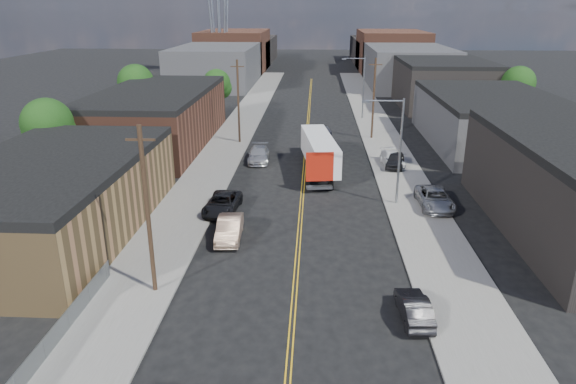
# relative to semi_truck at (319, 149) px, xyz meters

# --- Properties ---
(ground) EXTENTS (260.00, 260.00, 0.00)m
(ground) POSITION_rel_semi_truck_xyz_m (-1.50, 25.32, -2.15)
(ground) COLOR black
(ground) RESTS_ON ground
(centerline) EXTENTS (0.32, 120.00, 0.01)m
(centerline) POSITION_rel_semi_truck_xyz_m (-1.50, 10.32, -2.14)
(centerline) COLOR gold
(centerline) RESTS_ON ground
(sidewalk_left) EXTENTS (5.00, 140.00, 0.15)m
(sidewalk_left) POSITION_rel_semi_truck_xyz_m (-11.00, 10.32, -2.07)
(sidewalk_left) COLOR slate
(sidewalk_left) RESTS_ON ground
(sidewalk_right) EXTENTS (5.00, 140.00, 0.15)m
(sidewalk_right) POSITION_rel_semi_truck_xyz_m (8.00, 10.32, -2.07)
(sidewalk_right) COLOR slate
(sidewalk_right) RESTS_ON ground
(warehouse_tan) EXTENTS (12.00, 22.00, 5.60)m
(warehouse_tan) POSITION_rel_semi_truck_xyz_m (-19.50, -16.68, 0.65)
(warehouse_tan) COLOR brown
(warehouse_tan) RESTS_ON ground
(warehouse_brown) EXTENTS (12.00, 26.00, 6.60)m
(warehouse_brown) POSITION_rel_semi_truck_xyz_m (-19.50, 9.32, 1.15)
(warehouse_brown) COLOR #532E21
(warehouse_brown) RESTS_ON ground
(industrial_right_b) EXTENTS (14.00, 24.00, 6.10)m
(industrial_right_b) POSITION_rel_semi_truck_xyz_m (20.50, 11.32, 0.90)
(industrial_right_b) COLOR #343437
(industrial_right_b) RESTS_ON ground
(industrial_right_c) EXTENTS (14.00, 22.00, 7.60)m
(industrial_right_c) POSITION_rel_semi_truck_xyz_m (20.50, 37.32, 1.65)
(industrial_right_c) COLOR black
(industrial_right_c) RESTS_ON ground
(skyline_left_a) EXTENTS (16.00, 30.00, 8.00)m
(skyline_left_a) POSITION_rel_semi_truck_xyz_m (-21.50, 60.32, 1.85)
(skyline_left_a) COLOR #343437
(skyline_left_a) RESTS_ON ground
(skyline_right_a) EXTENTS (16.00, 30.00, 8.00)m
(skyline_right_a) POSITION_rel_semi_truck_xyz_m (18.50, 60.32, 1.85)
(skyline_right_a) COLOR #343437
(skyline_right_a) RESTS_ON ground
(skyline_left_b) EXTENTS (16.00, 26.00, 10.00)m
(skyline_left_b) POSITION_rel_semi_truck_xyz_m (-21.50, 85.32, 2.85)
(skyline_left_b) COLOR #532E21
(skyline_left_b) RESTS_ON ground
(skyline_right_b) EXTENTS (16.00, 26.00, 10.00)m
(skyline_right_b) POSITION_rel_semi_truck_xyz_m (18.50, 85.32, 2.85)
(skyline_right_b) COLOR #532E21
(skyline_right_b) RESTS_ON ground
(skyline_left_c) EXTENTS (16.00, 40.00, 7.00)m
(skyline_left_c) POSITION_rel_semi_truck_xyz_m (-21.50, 105.32, 1.35)
(skyline_left_c) COLOR black
(skyline_left_c) RESTS_ON ground
(skyline_right_c) EXTENTS (16.00, 40.00, 7.00)m
(skyline_right_c) POSITION_rel_semi_truck_xyz_m (18.50, 105.32, 1.35)
(skyline_right_c) COLOR black
(skyline_right_c) RESTS_ON ground
(streetlight_near) EXTENTS (3.39, 0.25, 9.00)m
(streetlight_near) POSITION_rel_semi_truck_xyz_m (6.10, -9.68, 3.18)
(streetlight_near) COLOR gray
(streetlight_near) RESTS_ON ground
(streetlight_far) EXTENTS (3.39, 0.25, 9.00)m
(streetlight_far) POSITION_rel_semi_truck_xyz_m (6.10, 25.32, 3.18)
(streetlight_far) COLOR gray
(streetlight_far) RESTS_ON ground
(utility_pole_left_near) EXTENTS (1.60, 0.26, 10.00)m
(utility_pole_left_near) POSITION_rel_semi_truck_xyz_m (-9.70, -24.68, 2.99)
(utility_pole_left_near) COLOR black
(utility_pole_left_near) RESTS_ON ground
(utility_pole_left_far) EXTENTS (1.60, 0.26, 10.00)m
(utility_pole_left_far) POSITION_rel_semi_truck_xyz_m (-9.70, 10.32, 2.99)
(utility_pole_left_far) COLOR black
(utility_pole_left_far) RESTS_ON ground
(utility_pole_right) EXTENTS (1.60, 0.26, 10.00)m
(utility_pole_right) POSITION_rel_semi_truck_xyz_m (6.70, 13.32, 2.99)
(utility_pole_right) COLOR black
(utility_pole_right) RESTS_ON ground
(chainlink_fence) EXTENTS (0.05, 16.00, 1.22)m
(chainlink_fence) POSITION_rel_semi_truck_xyz_m (-13.00, -31.18, -1.49)
(chainlink_fence) COLOR slate
(chainlink_fence) RESTS_ON ground
(tree_left_near) EXTENTS (4.85, 4.76, 7.91)m
(tree_left_near) POSITION_rel_semi_truck_xyz_m (-25.44, -4.68, 3.03)
(tree_left_near) COLOR black
(tree_left_near) RESTS_ON ground
(tree_left_mid) EXTENTS (5.10, 5.04, 8.37)m
(tree_left_mid) POSITION_rel_semi_truck_xyz_m (-25.44, 20.32, 3.33)
(tree_left_mid) COLOR black
(tree_left_mid) RESTS_ON ground
(tree_left_far) EXTENTS (4.35, 4.20, 6.97)m
(tree_left_far) POSITION_rel_semi_truck_xyz_m (-15.44, 27.32, 2.42)
(tree_left_far) COLOR black
(tree_left_far) RESTS_ON ground
(tree_right_far) EXTENTS (4.85, 4.76, 7.91)m
(tree_right_far) POSITION_rel_semi_truck_xyz_m (28.56, 25.32, 3.03)
(tree_right_far) COLOR black
(tree_right_far) RESTS_ON ground
(semi_truck) EXTENTS (3.97, 14.73, 3.78)m
(semi_truck) POSITION_rel_semi_truck_xyz_m (0.00, 0.00, 0.00)
(semi_truck) COLOR silver
(semi_truck) RESTS_ON ground
(car_left_b) EXTENTS (1.92, 4.86, 1.58)m
(car_left_b) POSITION_rel_semi_truck_xyz_m (-6.50, -17.19, -1.36)
(car_left_b) COLOR #9D7D67
(car_left_b) RESTS_ON ground
(car_left_c) EXTENTS (2.80, 5.49, 1.48)m
(car_left_c) POSITION_rel_semi_truck_xyz_m (-7.90, -12.12, -1.41)
(car_left_c) COLOR black
(car_left_c) RESTS_ON ground
(car_left_d) EXTENTS (2.40, 5.40, 1.54)m
(car_left_d) POSITION_rel_semi_truck_xyz_m (-6.50, 2.54, -1.38)
(car_left_d) COLOR #A6A8AB
(car_left_d) RESTS_ON ground
(car_right_oncoming) EXTENTS (1.63, 4.16, 1.35)m
(car_right_oncoming) POSITION_rel_semi_truck_xyz_m (4.98, -26.68, -1.47)
(car_right_oncoming) COLOR black
(car_right_oncoming) RESTS_ON ground
(car_right_lot_a) EXTENTS (2.62, 5.57, 1.54)m
(car_right_lot_a) POSITION_rel_semi_truck_xyz_m (9.50, -10.47, -1.23)
(car_right_lot_a) COLOR #959699
(car_right_lot_a) RESTS_ON sidewalk_right
(car_right_lot_b) EXTENTS (2.36, 4.95, 1.39)m
(car_right_lot_b) POSITION_rel_semi_truck_xyz_m (7.63, 1.32, -1.30)
(car_right_lot_b) COLOR silver
(car_right_lot_b) RESTS_ON sidewalk_right
(car_right_lot_c) EXTENTS (2.64, 4.64, 1.49)m
(car_right_lot_c) POSITION_rel_semi_truck_xyz_m (7.85, 0.74, -1.26)
(car_right_lot_c) COLOR black
(car_right_lot_c) RESTS_ON sidewalk_right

